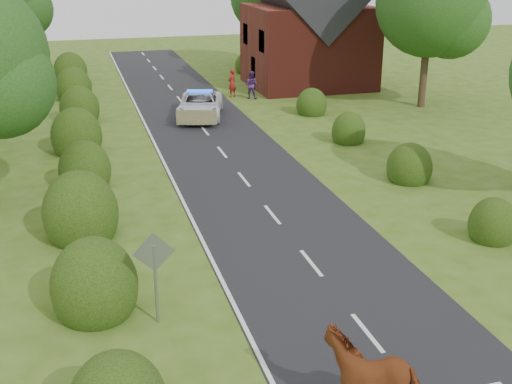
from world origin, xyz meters
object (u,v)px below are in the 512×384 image
object	(u,v)px
cow	(372,379)
pedestrian_purple	(251,85)
pedestrian_red	(232,83)
road_sign	(155,265)
police_van	(200,105)

from	to	relation	value
cow	pedestrian_purple	distance (m)	30.29
pedestrian_red	cow	bearing A→B (deg)	46.62
cow	pedestrian_purple	xyz separation A→B (m)	(5.74, 29.74, 0.08)
pedestrian_purple	cow	bearing A→B (deg)	107.34
road_sign	pedestrian_purple	distance (m)	26.80
cow	police_van	size ratio (longest dim) A/B	0.41
pedestrian_purple	pedestrian_red	bearing A→B (deg)	-9.67
cow	pedestrian_purple	world-z (taller)	pedestrian_purple
pedestrian_red	police_van	bearing A→B (deg)	22.67
police_van	pedestrian_red	distance (m)	5.74
police_van	pedestrian_red	size ratio (longest dim) A/B	3.09
cow	road_sign	bearing A→B (deg)	-122.29
pedestrian_purple	road_sign	bearing A→B (deg)	97.45
road_sign	cow	size ratio (longest dim) A/B	1.09
road_sign	pedestrian_red	size ratio (longest dim) A/B	1.37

